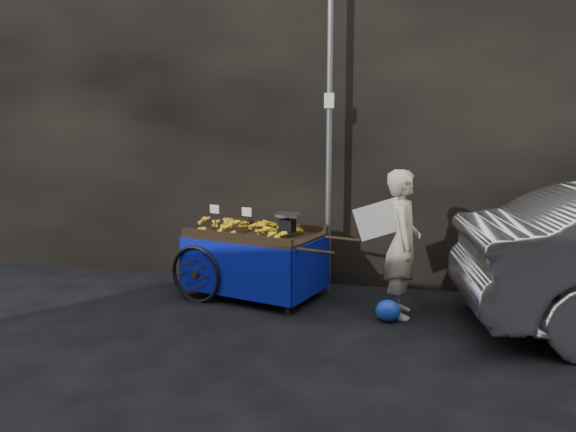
# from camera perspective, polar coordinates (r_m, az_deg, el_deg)

# --- Properties ---
(ground) EXTENTS (80.00, 80.00, 0.00)m
(ground) POSITION_cam_1_polar(r_m,az_deg,el_deg) (6.16, -0.70, -10.76)
(ground) COLOR black
(ground) RESTS_ON ground
(building_wall) EXTENTS (13.50, 2.00, 5.00)m
(building_wall) POSITION_cam_1_polar(r_m,az_deg,el_deg) (8.29, 6.33, 11.90)
(building_wall) COLOR black
(building_wall) RESTS_ON ground
(street_pole) EXTENTS (0.12, 0.10, 4.00)m
(street_pole) POSITION_cam_1_polar(r_m,az_deg,el_deg) (7.01, 4.23, 8.39)
(street_pole) COLOR slate
(street_pole) RESTS_ON ground
(banana_cart) EXTENTS (2.29, 1.47, 1.15)m
(banana_cart) POSITION_cam_1_polar(r_m,az_deg,el_deg) (6.91, -3.72, -2.45)
(banana_cart) COLOR black
(banana_cart) RESTS_ON ground
(vendor) EXTENTS (0.76, 0.62, 1.63)m
(vendor) POSITION_cam_1_polar(r_m,az_deg,el_deg) (6.30, 11.52, -2.75)
(vendor) COLOR tan
(vendor) RESTS_ON ground
(plastic_bag) EXTENTS (0.27, 0.22, 0.24)m
(plastic_bag) POSITION_cam_1_polar(r_m,az_deg,el_deg) (6.24, 10.13, -9.47)
(plastic_bag) COLOR #193EBC
(plastic_bag) RESTS_ON ground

